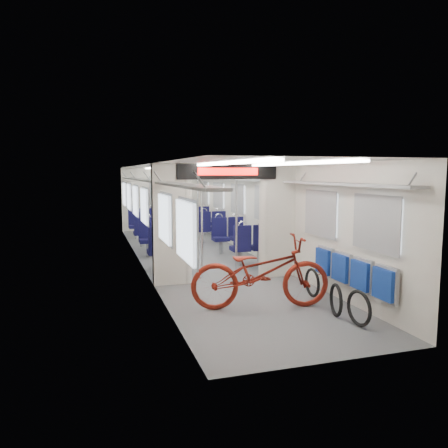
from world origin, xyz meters
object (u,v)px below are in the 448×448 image
stanchion_far_left (176,208)px  bicycle (261,272)px  flip_bench (351,271)px  bike_hoop_a (359,310)px  stanchion_near_left (202,222)px  seat_bay_near_right (239,238)px  stanchion_near_right (236,220)px  seat_bay_far_left (146,225)px  stanchion_far_right (198,207)px  bike_hoop_b (336,302)px  seat_bay_near_left (162,240)px  bike_hoop_c (312,284)px  seat_bay_far_right (203,222)px

stanchion_far_left → bicycle: bearing=-87.8°
flip_bench → bike_hoop_a: size_ratio=4.06×
stanchion_near_left → flip_bench: bearing=-55.8°
stanchion_near_left → stanchion_far_left: same height
stanchion_near_left → seat_bay_near_right: bearing=50.2°
stanchion_near_right → bicycle: bearing=-99.3°
bicycle → seat_bay_far_left: 7.19m
bike_hoop_a → stanchion_far_right: bearing=94.9°
bike_hoop_b → seat_bay_near_left: 5.09m
bike_hoop_b → stanchion_near_left: 3.34m
bicycle → bike_hoop_c: bearing=-63.8°
bike_hoop_a → bike_hoop_b: bike_hoop_a is taller
seat_bay_near_left → seat_bay_far_left: size_ratio=1.02×
bike_hoop_b → stanchion_near_right: size_ratio=0.22×
stanchion_far_right → flip_bench: bearing=-80.9°
seat_bay_near_right → stanchion_far_right: bearing=106.6°
stanchion_far_left → stanchion_far_right: bearing=-9.4°
bike_hoop_b → seat_bay_far_left: size_ratio=0.25×
stanchion_near_right → stanchion_far_right: (0.03, 3.45, 0.00)m
seat_bay_far_right → stanchion_near_right: (-0.59, -5.04, 0.62)m
seat_bay_near_right → bike_hoop_c: bearing=-88.1°
seat_bay_near_right → stanchion_far_right: size_ratio=0.84×
bike_hoop_a → stanchion_near_right: stanchion_near_right is taller
seat_bay_far_left → stanchion_far_left: size_ratio=0.86×
bike_hoop_a → stanchion_near_left: 3.78m
seat_bay_near_right → stanchion_far_right: (-0.57, 1.91, 0.63)m
seat_bay_near_right → stanchion_near_right: bearing=-111.0°
bike_hoop_b → stanchion_near_right: (-0.55, 3.00, 0.92)m
stanchion_far_right → bike_hoop_a: bearing=-85.1°
seat_bay_near_left → stanchion_far_left: stanchion_far_left is taller
bike_hoop_b → bike_hoop_a: bearing=-80.7°
bike_hoop_a → stanchion_near_right: size_ratio=0.23×
seat_bay_near_left → seat_bay_near_right: 1.88m
bicycle → stanchion_far_right: stanchion_far_right is taller
seat_bay_far_right → stanchion_near_right: size_ratio=0.86×
stanchion_near_left → stanchion_far_left: 3.63m
bicycle → bike_hoop_a: (1.00, -1.18, -0.34)m
flip_bench → seat_bay_far_left: size_ratio=1.06×
bike_hoop_a → stanchion_far_left: size_ratio=0.23×
bicycle → seat_bay_near_right: (0.97, 3.84, -0.05)m
bike_hoop_c → stanchion_near_right: (-0.71, 1.98, 0.92)m
flip_bench → stanchion_near_left: size_ratio=0.92×
bicycle → stanchion_near_left: stanchion_near_left is taller
flip_bench → seat_bay_near_left: bearing=117.4°
stanchion_near_left → stanchion_far_right: size_ratio=1.00×
seat_bay_far_left → stanchion_far_right: size_ratio=0.86×
flip_bench → stanchion_far_right: stanchion_far_right is taller
seat_bay_near_right → stanchion_far_left: (-1.19, 2.01, 0.63)m
stanchion_far_left → stanchion_far_right: 0.63m
bike_hoop_c → stanchion_far_left: size_ratio=0.22×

